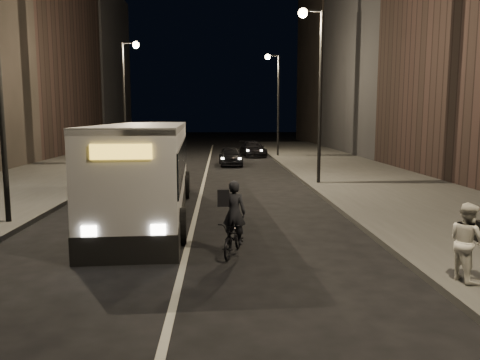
{
  "coord_description": "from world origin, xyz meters",
  "views": [
    {
      "loc": [
        0.84,
        -10.22,
        3.33
      ],
      "look_at": [
        1.42,
        3.19,
        1.5
      ],
      "focal_mm": 35.0,
      "sensor_mm": 36.0,
      "label": 1
    }
  ],
  "objects": [
    {
      "name": "ground",
      "position": [
        0.0,
        0.0,
        0.0
      ],
      "size": [
        180.0,
        180.0,
        0.0
      ],
      "primitive_type": "plane",
      "color": "black",
      "rests_on": "ground"
    },
    {
      "name": "sidewalk_right",
      "position": [
        8.5,
        14.0,
        0.08
      ],
      "size": [
        7.0,
        70.0,
        0.16
      ],
      "primitive_type": "cube",
      "color": "#3A3A37",
      "rests_on": "ground"
    },
    {
      "name": "sidewalk_left",
      "position": [
        -8.5,
        14.0,
        0.08
      ],
      "size": [
        7.0,
        70.0,
        0.16
      ],
      "primitive_type": "cube",
      "color": "#3A3A37",
      "rests_on": "ground"
    },
    {
      "name": "building_row_right",
      "position": [
        16.0,
        27.5,
        10.5
      ],
      "size": [
        8.0,
        61.0,
        21.0
      ],
      "primitive_type": "cube",
      "color": "black",
      "rests_on": "ground"
    },
    {
      "name": "building_row_left",
      "position": [
        -16.0,
        28.5,
        11.0
      ],
      "size": [
        8.0,
        61.0,
        22.0
      ],
      "primitive_type": "cube",
      "color": "black",
      "rests_on": "ground"
    },
    {
      "name": "streetlight_right_mid",
      "position": [
        5.33,
        12.0,
        5.36
      ],
      "size": [
        1.2,
        0.44,
        8.12
      ],
      "color": "black",
      "rests_on": "sidewalk_right"
    },
    {
      "name": "streetlight_right_far",
      "position": [
        5.33,
        28.0,
        5.36
      ],
      "size": [
        1.2,
        0.44,
        8.12
      ],
      "color": "black",
      "rests_on": "sidewalk_right"
    },
    {
      "name": "streetlight_left_near",
      "position": [
        -5.33,
        4.0,
        5.36
      ],
      "size": [
        1.2,
        0.44,
        8.12
      ],
      "color": "black",
      "rests_on": "sidewalk_left"
    },
    {
      "name": "streetlight_left_far",
      "position": [
        -5.33,
        22.0,
        5.36
      ],
      "size": [
        1.2,
        0.44,
        8.12
      ],
      "color": "black",
      "rests_on": "sidewalk_left"
    },
    {
      "name": "city_bus",
      "position": [
        -1.62,
        5.76,
        1.67
      ],
      "size": [
        3.16,
        11.54,
        3.08
      ],
      "rotation": [
        0.0,
        0.0,
        0.05
      ],
      "color": "silver",
      "rests_on": "ground"
    },
    {
      "name": "cyclist_on_bicycle",
      "position": [
        1.17,
        0.74,
        0.61
      ],
      "size": [
        0.96,
        1.69,
        1.84
      ],
      "rotation": [
        0.0,
        0.0,
        -0.27
      ],
      "color": "black",
      "rests_on": "ground"
    },
    {
      "name": "pedestrian_woman",
      "position": [
        5.6,
        -1.65,
        0.93
      ],
      "size": [
        0.71,
        0.84,
        1.54
      ],
      "primitive_type": "imported",
      "rotation": [
        0.0,
        0.0,
        1.76
      ],
      "color": "silver",
      "rests_on": "sidewalk_right"
    },
    {
      "name": "car_near",
      "position": [
        1.56,
        21.69,
        0.64
      ],
      "size": [
        1.67,
        3.83,
        1.29
      ],
      "primitive_type": "imported",
      "rotation": [
        0.0,
        0.0,
        0.04
      ],
      "color": "black",
      "rests_on": "ground"
    },
    {
      "name": "car_mid",
      "position": [
        -3.6,
        28.07,
        0.71
      ],
      "size": [
        1.98,
        4.48,
        1.43
      ],
      "primitive_type": "imported",
      "rotation": [
        0.0,
        0.0,
        3.25
      ],
      "color": "#303032",
      "rests_on": "ground"
    },
    {
      "name": "car_far",
      "position": [
        3.6,
        28.81,
        0.64
      ],
      "size": [
        2.29,
        4.58,
        1.28
      ],
      "primitive_type": "imported",
      "rotation": [
        0.0,
        0.0,
        0.12
      ],
      "color": "black",
      "rests_on": "ground"
    }
  ]
}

